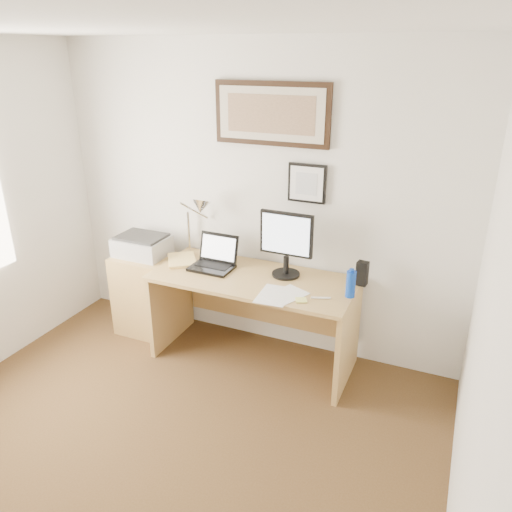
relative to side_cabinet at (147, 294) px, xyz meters
The scene contains 20 objects.
floor 1.95m from the side_cabinet, 61.29° to the right, with size 4.00×4.00×0.00m, color #4A321A.
ceiling 2.87m from the side_cabinet, 61.29° to the right, with size 4.00×4.00×0.00m, color silver.
wall_back 1.32m from the side_cabinet, 19.18° to the left, with size 3.50×0.02×2.50m, color silver.
wall_right 3.28m from the side_cabinet, 32.18° to the right, with size 0.02×4.00×2.50m, color silver.
side_cabinet is the anchor object (origin of this frame).
water_bottle 1.91m from the side_cabinet, ahead, with size 0.07×0.07×0.20m, color #0D3BB1.
bottle_cap 1.94m from the side_cabinet, ahead, with size 0.04×0.04×0.02m, color #0D3BB1.
speaker 1.94m from the side_cabinet, ahead, with size 0.08×0.07×0.19m, color black.
paper_sheet_a 1.42m from the side_cabinet, 11.44° to the right, with size 0.23×0.32×0.00m, color white.
paper_sheet_b 1.49m from the side_cabinet, ahead, with size 0.21×0.30×0.00m, color white.
sticky_pad 1.62m from the side_cabinet, 10.23° to the right, with size 0.08×0.08×0.01m, color #EAEE70.
marker_pen 1.72m from the side_cabinet, ahead, with size 0.02×0.02×0.14m, color white.
book 0.50m from the side_cabinet, 11.95° to the right, with size 0.23×0.31×0.02m, color #EEC970.
desk 1.08m from the side_cabinet, ahead, with size 1.60×0.70×0.75m.
laptop 0.83m from the side_cabinet, ahead, with size 0.34×0.30×0.26m.
lcd_monitor 1.46m from the side_cabinet, ahead, with size 0.42×0.22×0.52m.
printer 0.45m from the side_cabinet, 125.60° to the left, with size 0.44×0.34×0.18m.
desk_lamp 0.98m from the side_cabinet, 14.38° to the left, with size 0.29×0.27×0.53m.
picture_large 1.93m from the side_cabinet, 15.25° to the left, with size 0.92×0.04×0.47m.
picture_small 1.77m from the side_cabinet, 12.05° to the left, with size 0.30×0.03×0.30m.
Camera 1 is at (1.58, -1.60, 2.39)m, focal length 35.00 mm.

